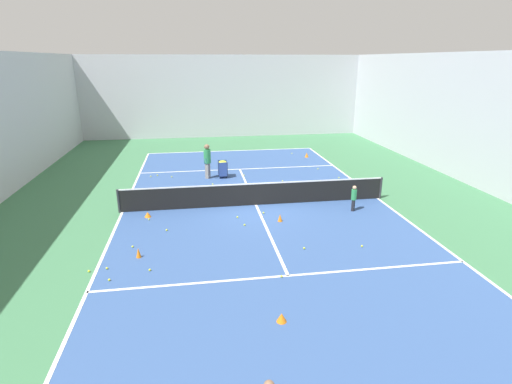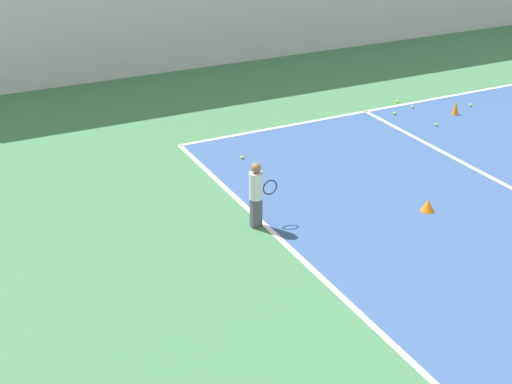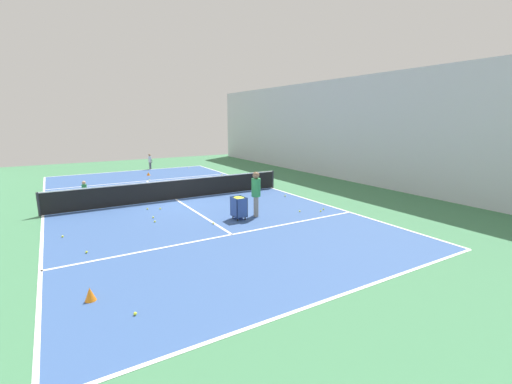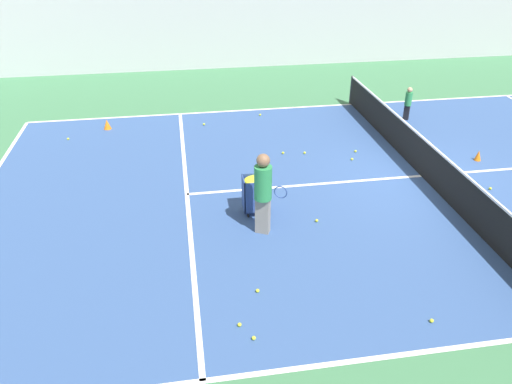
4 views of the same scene
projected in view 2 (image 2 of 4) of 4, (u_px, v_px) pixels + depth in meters
line_baseline_near at (309, 266)px, 11.30m from camera, size 11.26×0.10×0.00m
player_near_baseline at (257, 190)px, 12.18m from camera, size 0.25×0.57×1.21m
training_cone_1 at (456, 108)px, 17.58m from camera, size 0.16×0.16×0.33m
training_cone_2 at (428, 205)px, 12.95m from camera, size 0.25×0.25×0.23m
tennis_ball_4 at (436, 124)px, 16.91m from camera, size 0.07×0.07×0.07m
tennis_ball_6 at (413, 107)px, 18.07m from camera, size 0.07×0.07×0.07m
tennis_ball_9 at (395, 113)px, 17.62m from camera, size 0.07×0.07×0.07m
tennis_ball_10 at (397, 101)px, 18.42m from camera, size 0.07×0.07×0.07m
tennis_ball_13 at (471, 105)px, 18.18m from camera, size 0.07×0.07×0.07m
tennis_ball_19 at (242, 157)px, 15.14m from camera, size 0.07×0.07×0.07m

